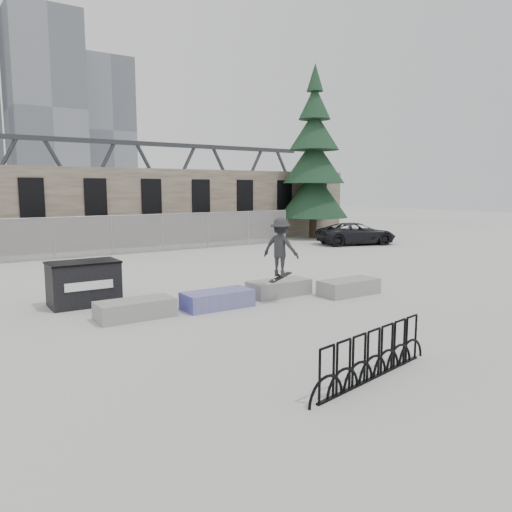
{
  "coord_description": "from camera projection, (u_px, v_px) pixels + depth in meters",
  "views": [
    {
      "loc": [
        -7.95,
        -12.37,
        3.38
      ],
      "look_at": [
        0.55,
        0.26,
        1.3
      ],
      "focal_mm": 35.0,
      "sensor_mm": 36.0,
      "label": 1
    }
  ],
  "objects": [
    {
      "name": "suv",
      "position": [
        356.0,
        233.0,
        30.04
      ],
      "size": [
        5.18,
        3.55,
        1.32
      ],
      "primitive_type": "imported",
      "rotation": [
        0.0,
        0.0,
        1.25
      ],
      "color": "black",
      "rests_on": "ground"
    },
    {
      "name": "dumpster",
      "position": [
        84.0,
        283.0,
        14.43
      ],
      "size": [
        1.97,
        1.21,
        1.29
      ],
      "rotation": [
        0.0,
        0.0,
        -0.01
      ],
      "color": "black",
      "rests_on": "ground"
    },
    {
      "name": "stone_wall",
      "position": [
        90.0,
        208.0,
        28.06
      ],
      "size": [
        36.0,
        2.58,
        4.5
      ],
      "color": "#66584B",
      "rests_on": "ground"
    },
    {
      "name": "chainlink_fence",
      "position": [
        112.0,
        235.0,
        25.15
      ],
      "size": [
        22.06,
        0.06,
        2.02
      ],
      "color": "gray",
      "rests_on": "ground"
    },
    {
      "name": "truss_bridge",
      "position": [
        82.0,
        182.0,
        65.2
      ],
      "size": [
        70.0,
        3.0,
        9.8
      ],
      "color": "#2D3033",
      "rests_on": "ground"
    },
    {
      "name": "skateboarder",
      "position": [
        281.0,
        248.0,
        14.6
      ],
      "size": [
        1.09,
        1.28,
        1.86
      ],
      "rotation": [
        0.0,
        0.0,
        2.07
      ],
      "color": "#272729",
      "rests_on": "ground"
    },
    {
      "name": "ground",
      "position": [
        245.0,
        301.0,
        15.02
      ],
      "size": [
        120.0,
        120.0,
        0.0
      ],
      "primitive_type": "plane",
      "color": "beige",
      "rests_on": "ground"
    },
    {
      "name": "spruce_tree",
      "position": [
        314.0,
        165.0,
        33.51
      ],
      "size": [
        4.68,
        4.68,
        11.5
      ],
      "color": "#38281E",
      "rests_on": "ground"
    },
    {
      "name": "planter_offset",
      "position": [
        349.0,
        286.0,
        15.91
      ],
      "size": [
        2.0,
        0.9,
        0.49
      ],
      "color": "gray",
      "rests_on": "ground"
    },
    {
      "name": "planter_center_right",
      "position": [
        279.0,
        287.0,
        15.78
      ],
      "size": [
        2.0,
        0.9,
        0.49
      ],
      "color": "gray",
      "rests_on": "ground"
    },
    {
      "name": "planter_center_left",
      "position": [
        217.0,
        299.0,
        14.15
      ],
      "size": [
        2.0,
        0.9,
        0.49
      ],
      "color": "#3536A0",
      "rests_on": "ground"
    },
    {
      "name": "planter_far_left",
      "position": [
        135.0,
        308.0,
        13.01
      ],
      "size": [
        2.0,
        0.9,
        0.49
      ],
      "color": "gray",
      "rests_on": "ground"
    },
    {
      "name": "bike_rack",
      "position": [
        373.0,
        355.0,
        8.83
      ],
      "size": [
        3.54,
        0.71,
        0.9
      ],
      "rotation": [
        0.0,
        0.0,
        0.19
      ],
      "color": "black",
      "rests_on": "ground"
    }
  ]
}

